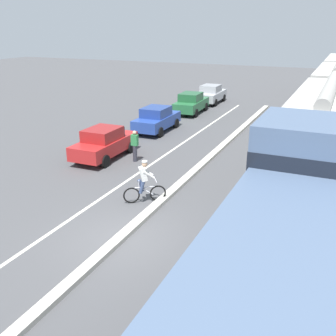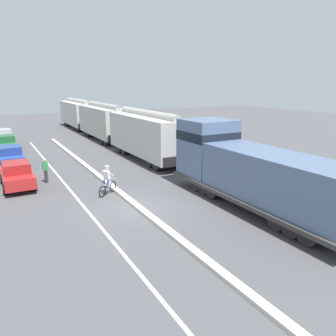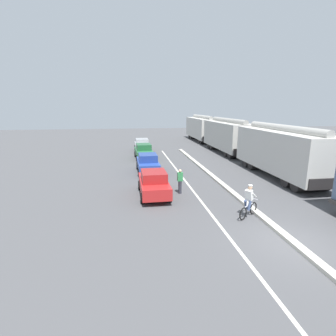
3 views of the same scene
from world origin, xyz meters
TOP-DOWN VIEW (x-y plane):
  - ground_plane at (0.00, 0.00)m, footprint 120.00×120.00m
  - median_curb at (0.00, 6.00)m, footprint 0.36×36.00m
  - lane_stripe at (-2.40, 6.00)m, footprint 0.14×36.00m
  - hopper_car_lead at (5.35, 9.89)m, footprint 2.90×10.60m
  - hopper_car_middle at (5.35, 21.49)m, footprint 2.90×10.60m
  - hopper_car_trailing at (5.35, 33.09)m, footprint 2.90×10.60m
  - parked_car_red at (-5.10, 6.82)m, footprint 1.87×4.22m
  - parked_car_blue at (-5.02, 12.93)m, footprint 1.88×4.22m
  - parked_car_green at (-5.02, 19.14)m, footprint 1.97×4.27m
  - parked_car_silver at (-4.95, 23.90)m, footprint 1.88×4.22m
  - cyclist at (-0.64, 2.76)m, footprint 1.42×1.06m
  - pedestrian_by_cars at (-3.38, 6.97)m, footprint 0.34×0.22m

SIDE VIEW (x-z plane):
  - ground_plane at x=0.00m, z-range 0.00..0.00m
  - lane_stripe at x=-2.40m, z-range 0.00..0.01m
  - median_curb at x=0.00m, z-range 0.00..0.16m
  - parked_car_red at x=-5.10m, z-range 0.01..1.63m
  - parked_car_blue at x=-5.02m, z-range 0.01..1.63m
  - parked_car_green at x=-5.02m, z-range 0.01..1.63m
  - parked_car_silver at x=-4.95m, z-range 0.01..1.63m
  - cyclist at x=-0.64m, z-range -0.04..1.67m
  - pedestrian_by_cars at x=-3.38m, z-range 0.04..1.66m
  - hopper_car_lead at x=5.35m, z-range -0.01..4.17m
  - hopper_car_middle at x=5.35m, z-range -0.01..4.17m
  - hopper_car_trailing at x=5.35m, z-range -0.01..4.17m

